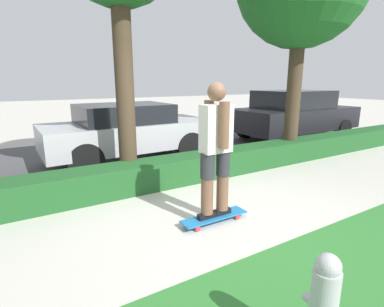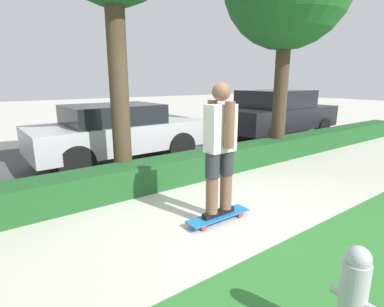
% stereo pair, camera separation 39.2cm
% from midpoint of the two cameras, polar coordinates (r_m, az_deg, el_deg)
% --- Properties ---
extents(ground_plane, '(60.00, 60.00, 0.00)m').
position_cam_midpoint_polar(ground_plane, '(4.38, 7.44, -11.84)').
color(ground_plane, '#BCB7AD').
extents(street_asphalt, '(18.49, 5.00, 0.01)m').
position_cam_midpoint_polar(street_asphalt, '(7.90, -11.87, -0.34)').
color(street_asphalt, '#474749').
rests_on(street_asphalt, ground_plane).
extents(hedge_row, '(18.49, 0.60, 0.49)m').
position_cam_midpoint_polar(hedge_row, '(5.54, -2.86, -3.49)').
color(hedge_row, '#1E5123').
rests_on(hedge_row, ground_plane).
extents(skateboard, '(0.96, 0.24, 0.09)m').
position_cam_midpoint_polar(skateboard, '(4.18, 7.03, -11.98)').
color(skateboard, '#1E6BAD').
rests_on(skateboard, ground_plane).
extents(skater_person, '(0.51, 0.46, 1.77)m').
position_cam_midpoint_polar(skater_person, '(3.86, 7.44, 1.02)').
color(skater_person, black).
rests_on(skater_person, skateboard).
extents(parked_car_middle, '(3.90, 1.81, 1.36)m').
position_cam_midpoint_polar(parked_car_middle, '(7.15, -10.51, 4.29)').
color(parked_car_middle, '#B7B7BC').
rests_on(parked_car_middle, ground_plane).
extents(parked_car_rear, '(4.43, 2.01, 1.57)m').
position_cam_midpoint_polar(parked_car_rear, '(10.60, 19.94, 7.09)').
color(parked_car_rear, black).
rests_on(parked_car_rear, ground_plane).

